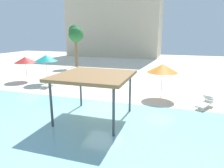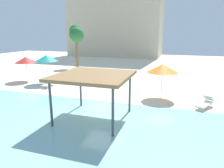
% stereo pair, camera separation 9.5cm
% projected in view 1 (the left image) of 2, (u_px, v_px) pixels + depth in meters
% --- Properties ---
extents(ground_plane, '(80.00, 80.00, 0.00)m').
position_uv_depth(ground_plane, '(103.00, 109.00, 14.00)').
color(ground_plane, beige).
extents(lagoon_water, '(44.00, 13.50, 0.04)m').
position_uv_depth(lagoon_water, '(62.00, 148.00, 9.14)').
color(lagoon_water, '#8CC6CC').
rests_on(lagoon_water, ground).
extents(shade_pavilion, '(4.23, 4.23, 2.76)m').
position_uv_depth(shade_pavilion, '(94.00, 77.00, 11.75)').
color(shade_pavilion, '#42474C').
rests_on(shade_pavilion, ground).
extents(beach_umbrella_orange_1, '(2.45, 2.45, 2.71)m').
position_uv_depth(beach_umbrella_orange_1, '(163.00, 68.00, 16.13)').
color(beach_umbrella_orange_1, silver).
rests_on(beach_umbrella_orange_1, ground).
extents(beach_umbrella_teal_2, '(2.34, 2.34, 2.92)m').
position_uv_depth(beach_umbrella_teal_2, '(46.00, 58.00, 20.99)').
color(beach_umbrella_teal_2, silver).
rests_on(beach_umbrella_teal_2, ground).
extents(beach_umbrella_red_3, '(2.32, 2.32, 2.61)m').
position_uv_depth(beach_umbrella_red_3, '(25.00, 60.00, 22.05)').
color(beach_umbrella_red_3, silver).
rests_on(beach_umbrella_red_3, ground).
extents(lounge_chair_1, '(1.40, 1.96, 0.74)m').
position_uv_depth(lounge_chair_1, '(205.00, 103.00, 14.24)').
color(lounge_chair_1, white).
rests_on(lounge_chair_1, ground).
extents(lounge_chair_3, '(0.80, 1.95, 0.74)m').
position_uv_depth(lounge_chair_3, '(49.00, 83.00, 19.97)').
color(lounge_chair_3, white).
rests_on(lounge_chair_3, ground).
extents(palm_tree_0, '(1.90, 1.90, 5.90)m').
position_uv_depth(palm_tree_0, '(76.00, 36.00, 26.05)').
color(palm_tree_0, brown).
rests_on(palm_tree_0, ground).
extents(palm_tree_1, '(1.90, 1.90, 6.42)m').
position_uv_depth(palm_tree_1, '(75.00, 32.00, 31.17)').
color(palm_tree_1, brown).
rests_on(palm_tree_1, ground).
extents(hotel_block_0, '(20.94, 10.68, 17.47)m').
position_uv_depth(hotel_block_0, '(116.00, 18.00, 47.63)').
color(hotel_block_0, beige).
rests_on(hotel_block_0, ground).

